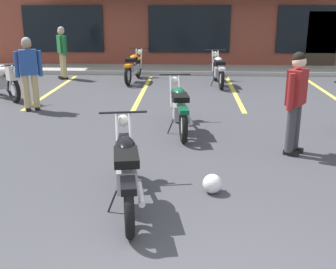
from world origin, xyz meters
The scene contains 13 objects.
ground_plane centered at (0.00, 4.08, 0.00)m, with size 80.00×80.00×0.00m, color #3D3D42.
sidewalk_kerb centered at (0.00, 12.70, 0.07)m, with size 22.00×1.80×0.14m, color #A8A59E.
brick_storefront_building centered at (0.00, 16.58, 1.79)m, with size 17.79×7.07×3.58m.
painted_stall_lines centered at (0.00, 9.10, 0.00)m, with size 7.82×4.80×0.01m.
motorcycle_foreground_classic centered at (-0.75, 2.12, 0.46)m, with size 0.78×2.10×0.98m.
motorcycle_black_cruiser centered at (-4.78, 7.95, 0.53)m, with size 1.66×1.64×0.98m.
motorcycle_blue_standard centered at (-1.75, 10.62, 0.46)m, with size 0.68×2.11×0.98m.
motorcycle_green_cafe_racer centered at (-0.18, 5.31, 0.46)m, with size 0.71×2.11×0.98m.
motorcycle_orange_scrambler centered at (0.90, 10.14, 0.46)m, with size 0.66×2.11×0.98m.
person_in_black_shirt centered at (-4.09, 10.98, 0.95)m, with size 0.42×0.56×1.68m.
person_in_shorts_foreground centered at (-3.62, 6.75, 0.95)m, with size 0.59×0.39×1.68m.
person_by_back_row centered at (1.72, 4.10, 0.95)m, with size 0.43×0.55×1.68m.
helmet_on_pavement centered at (0.32, 2.51, 0.13)m, with size 0.26×0.26×0.26m.
Camera 1 is at (-0.02, -2.57, 2.41)m, focal length 44.86 mm.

